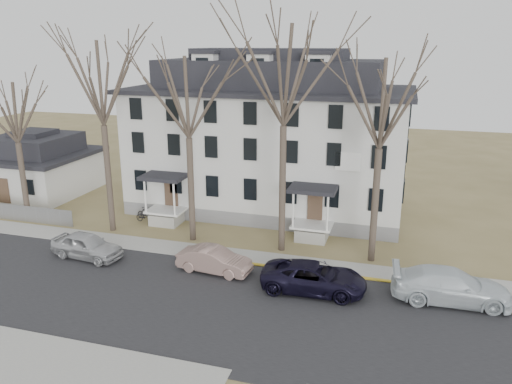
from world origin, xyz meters
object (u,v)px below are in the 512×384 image
(tree_center, at_px, (284,68))
(car_navy, at_px, (314,278))
(small_house, at_px, (37,167))
(tree_bungalow, at_px, (13,108))
(car_white, at_px, (451,286))
(bicycle_right, at_px, (146,214))
(car_silver, at_px, (87,246))
(car_tan, at_px, (214,261))
(bicycle_left, at_px, (145,217))
(boarding_house, at_px, (270,139))
(tree_mid_right, at_px, (383,97))
(tree_far_left, at_px, (100,77))
(tree_mid_left, at_px, (187,92))

(tree_center, relative_size, car_navy, 2.71)
(small_house, height_order, tree_bungalow, tree_bungalow)
(car_white, bearing_deg, tree_center, 63.86)
(small_house, bearing_deg, bicycle_right, -16.62)
(tree_bungalow, distance_m, car_silver, 11.86)
(car_tan, height_order, bicycle_left, car_tan)
(boarding_house, xyz_separation_m, tree_mid_right, (8.50, -8.15, 4.22))
(tree_far_left, bearing_deg, tree_mid_left, 0.00)
(boarding_house, xyz_separation_m, tree_mid_left, (-3.00, -8.15, 4.22))
(boarding_house, bearing_deg, car_silver, -121.82)
(small_house, relative_size, car_tan, 2.06)
(tree_mid_right, xyz_separation_m, bicycle_right, (-16.32, 2.56, -9.16))
(small_house, distance_m, car_navy, 28.19)
(car_tan, relative_size, bicycle_right, 2.85)
(boarding_house, distance_m, tree_far_left, 13.12)
(tree_center, bearing_deg, car_tan, -124.35)
(car_tan, xyz_separation_m, bicycle_left, (-7.66, 6.12, -0.28))
(small_house, bearing_deg, tree_mid_left, -20.03)
(small_house, height_order, car_white, small_house)
(car_tan, bearing_deg, tree_mid_left, 42.21)
(small_house, height_order, bicycle_right, small_house)
(small_house, height_order, car_tan, small_house)
(tree_bungalow, xyz_separation_m, car_tan, (16.14, -4.19, -7.42))
(bicycle_right, bearing_deg, tree_center, -96.57)
(tree_mid_left, relative_size, bicycle_right, 8.57)
(small_house, height_order, car_navy, small_house)
(tree_far_left, relative_size, tree_center, 0.93)
(small_house, bearing_deg, tree_center, -15.08)
(tree_bungalow, height_order, car_navy, tree_bungalow)
(car_silver, distance_m, car_tan, 8.03)
(tree_center, relative_size, tree_mid_right, 1.15)
(tree_bungalow, xyz_separation_m, car_navy, (21.90, -4.83, -7.37))
(car_tan, distance_m, car_navy, 5.80)
(car_navy, bearing_deg, boarding_house, 22.58)
(car_tan, bearing_deg, tree_bungalow, 80.83)
(tree_bungalow, bearing_deg, small_house, 122.84)
(tree_mid_left, bearing_deg, car_silver, -137.04)
(tree_center, height_order, car_tan, tree_center)
(small_house, distance_m, tree_far_left, 15.00)
(boarding_house, height_order, bicycle_left, boarding_house)
(tree_far_left, distance_m, car_navy, 18.36)
(car_navy, height_order, bicycle_left, car_navy)
(tree_mid_right, height_order, bicycle_left, tree_mid_right)
(small_house, relative_size, tree_mid_right, 0.68)
(tree_center, xyz_separation_m, tree_mid_right, (5.50, 0.00, -1.48))
(tree_far_left, distance_m, bicycle_left, 10.21)
(tree_far_left, xyz_separation_m, tree_bungalow, (-7.00, 0.00, -2.22))
(tree_far_left, height_order, bicycle_right, tree_far_left)
(small_house, xyz_separation_m, tree_bungalow, (4.00, -6.20, 5.87))
(tree_far_left, height_order, tree_bungalow, tree_far_left)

